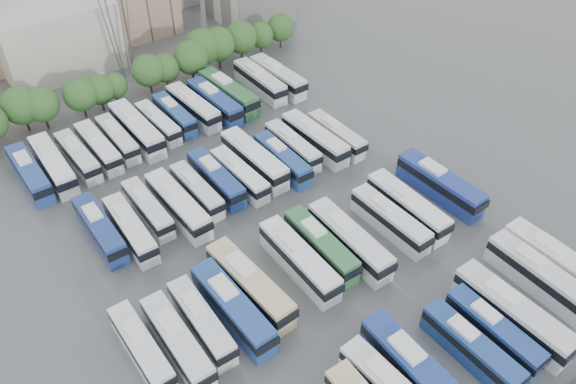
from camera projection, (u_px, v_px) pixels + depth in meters
ground at (283, 238)px, 69.59m from camera, size 220.00×220.00×0.00m
tree_line at (130, 75)px, 92.39m from camera, size 65.92×7.77×8.10m
city_buildings at (24, 7)px, 104.99m from camera, size 102.00×35.00×20.00m
bus_r0_s6 at (417, 372)px, 53.06m from camera, size 3.54×13.60×4.23m
bus_r0_s8 at (471, 347)px, 55.50m from camera, size 2.58×11.42×3.58m
bus_r0_s9 at (494, 330)px, 57.08m from camera, size 2.70×11.24×3.51m
bus_r0_s10 at (512, 313)px, 58.28m from camera, size 3.01×13.60×4.26m
bus_r0_s12 at (539, 275)px, 62.38m from camera, size 3.18×12.85×4.01m
bus_r0_s13 at (558, 264)px, 63.58m from camera, size 2.98×13.43×4.21m
bus_r1_s0 at (141, 348)px, 55.56m from camera, size 2.46×10.97×3.44m
bus_r1_s1 at (177, 341)px, 55.95m from camera, size 2.83×11.87×3.71m
bus_r1_s2 at (201, 321)px, 57.92m from camera, size 2.91×11.33×3.53m
bus_r1_s3 at (233, 308)px, 58.96m from camera, size 2.91×12.83×4.02m
bus_r1_s4 at (250, 284)px, 61.31m from camera, size 3.46×13.30×4.14m
bus_r1_s6 at (299, 260)px, 64.15m from camera, size 3.21×12.94×4.03m
bus_r1_s7 at (321, 245)px, 66.12m from camera, size 3.18×12.12×3.77m
bus_r1_s8 at (349, 240)px, 66.49m from camera, size 3.39×13.26×4.13m
bus_r1_s10 at (390, 220)px, 69.45m from camera, size 2.65×11.99×3.76m
bus_r1_s11 at (407, 206)px, 71.20m from camera, size 3.16×12.85×4.01m
bus_r1_s13 at (440, 184)px, 74.43m from camera, size 3.05×13.33×4.17m
bus_r2_s1 at (100, 229)px, 68.26m from camera, size 2.76×11.85×3.70m
bus_r2_s2 at (130, 229)px, 68.26m from camera, size 2.96×11.70×3.65m
bus_r2_s3 at (148, 208)px, 71.28m from camera, size 2.51×10.93×3.42m
bus_r2_s4 at (178, 205)px, 71.37m from camera, size 2.96×12.86×4.03m
bus_r2_s5 at (197, 190)px, 74.02m from camera, size 2.38×10.85×3.40m
bus_r2_s6 at (216, 178)px, 75.73m from camera, size 2.79×11.86×3.71m
bus_r2_s7 at (239, 175)px, 76.44m from camera, size 2.68×11.38×3.56m
bus_r2_s8 at (254, 159)px, 78.66m from camera, size 3.01×13.19×4.13m
bus_r2_s9 at (282, 159)px, 79.07m from camera, size 2.91×11.61×3.62m
bus_r2_s10 at (293, 146)px, 81.61m from camera, size 2.76×11.30×3.53m
bus_r2_s11 at (315, 138)px, 82.59m from camera, size 2.93×12.82×4.01m
bus_r2_s12 at (336, 135)px, 83.78m from camera, size 2.55×11.26×3.53m
bus_r3_s0 at (30, 173)px, 76.44m from camera, size 2.68×12.18×3.82m
bus_r3_s1 at (53, 165)px, 77.77m from camera, size 3.04×12.87×4.02m
bus_r3_s2 at (78, 156)px, 79.63m from camera, size 2.75×11.41×3.56m
bus_r3_s3 at (99, 147)px, 81.20m from camera, size 2.67×11.76×3.68m
bus_r3_s4 at (118, 138)px, 83.04m from camera, size 2.50×11.11×3.48m
bus_r3_s5 at (137, 129)px, 84.27m from camera, size 3.03×13.65×4.28m
bus_r3_s6 at (158, 123)px, 86.30m from camera, size 2.69×10.94×3.41m
bus_r3_s7 at (174, 114)px, 88.12m from camera, size 2.49×11.00×3.45m
bus_r3_s8 at (193, 107)px, 89.39m from camera, size 3.25×12.56×3.91m
bus_r3_s9 at (215, 102)px, 90.37m from camera, size 3.15×12.99×4.06m
bus_r3_s10 at (228, 93)px, 92.38m from camera, size 3.59×13.71×4.26m
bus_r3_s12 at (260, 81)px, 95.54m from camera, size 3.08×12.87×4.02m
bus_r3_s13 at (278, 77)px, 96.70m from camera, size 3.11×13.11×4.10m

